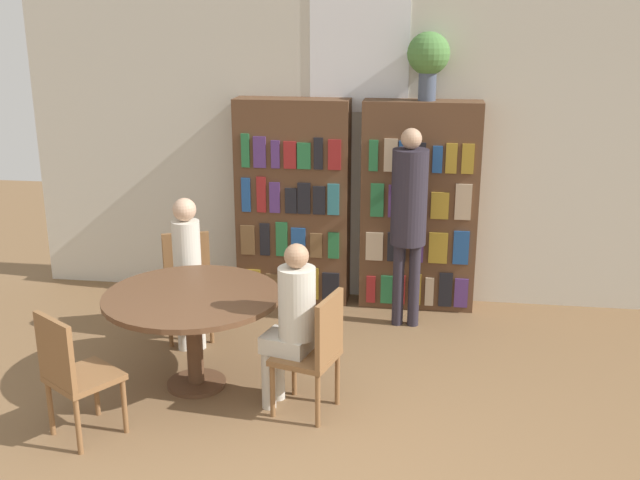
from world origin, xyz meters
The scene contains 11 objects.
wall_back centered at (0.00, 3.62, 1.51)m, with size 6.40×0.07×3.00m.
bookshelf_left centered at (-0.59, 3.43, 0.96)m, with size 1.06×0.34×1.93m.
bookshelf_right centered at (0.59, 3.43, 0.96)m, with size 1.06×0.34×1.93m.
flower_vase centered at (0.62, 3.43, 2.31)m, with size 0.37×0.37×0.59m.
reading_table centered at (-1.00, 1.55, 0.62)m, with size 1.29×1.29×0.73m.
chair_near_camera centered at (-1.54, 0.73, 0.49)m, with size 0.55×0.55×0.88m.
chair_left_side centered at (-1.34, 2.47, 0.49)m, with size 0.51×0.51×0.88m.
chair_far_side centered at (-0.05, 1.29, 0.49)m, with size 0.49×0.49×0.88m.
seated_reader_left centered at (-1.27, 2.30, 0.70)m, with size 0.33×0.38×1.24m.
seated_reader_right centered at (-0.23, 1.33, 0.68)m, with size 0.39×0.33×1.22m.
librarian_standing centered at (0.51, 2.93, 1.08)m, with size 0.31×0.58×1.76m.
Camera 1 is at (0.65, -3.32, 2.68)m, focal length 42.00 mm.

